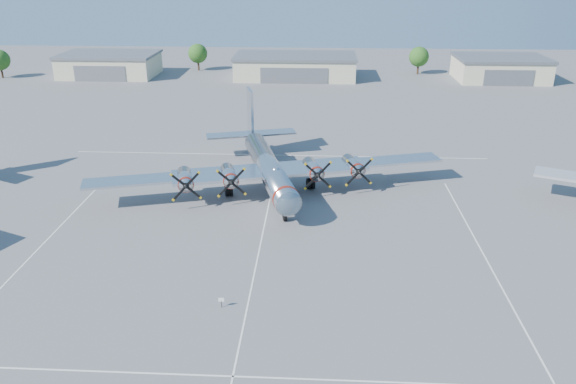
{
  "coord_description": "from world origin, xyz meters",
  "views": [
    {
      "loc": [
        5.47,
        -52.61,
        26.88
      ],
      "look_at": [
        2.46,
        3.56,
        3.2
      ],
      "focal_mm": 35.0,
      "sensor_mm": 36.0,
      "label": 1
    }
  ],
  "objects_px": {
    "hangar_center": "(295,66)",
    "main_bomber_b29": "(268,186)",
    "hangar_east": "(500,68)",
    "info_placard": "(221,301)",
    "hangar_west": "(110,64)",
    "tree_east": "(419,57)",
    "tree_west": "(198,54)"
  },
  "relations": [
    {
      "from": "hangar_west",
      "to": "main_bomber_b29",
      "type": "bearing_deg",
      "value": -57.31
    },
    {
      "from": "hangar_west",
      "to": "tree_east",
      "type": "distance_m",
      "value": 75.26
    },
    {
      "from": "tree_west",
      "to": "tree_east",
      "type": "distance_m",
      "value": 55.04
    },
    {
      "from": "hangar_center",
      "to": "hangar_east",
      "type": "relative_size",
      "value": 1.39
    },
    {
      "from": "hangar_west",
      "to": "hangar_center",
      "type": "distance_m",
      "value": 45.0
    },
    {
      "from": "hangar_east",
      "to": "tree_west",
      "type": "xyz_separation_m",
      "value": [
        -73.0,
        8.04,
        1.51
      ]
    },
    {
      "from": "hangar_center",
      "to": "main_bomber_b29",
      "type": "bearing_deg",
      "value": -90.52
    },
    {
      "from": "hangar_east",
      "to": "info_placard",
      "type": "height_order",
      "value": "hangar_east"
    },
    {
      "from": "tree_west",
      "to": "info_placard",
      "type": "distance_m",
      "value": 106.34
    },
    {
      "from": "tree_east",
      "to": "info_placard",
      "type": "xyz_separation_m",
      "value": [
        -32.13,
        -101.8,
        -3.58
      ]
    },
    {
      "from": "info_placard",
      "to": "main_bomber_b29",
      "type": "bearing_deg",
      "value": 86.96
    },
    {
      "from": "main_bomber_b29",
      "to": "hangar_east",
      "type": "bearing_deg",
      "value": 39.15
    },
    {
      "from": "hangar_east",
      "to": "main_bomber_b29",
      "type": "distance_m",
      "value": 84.56
    },
    {
      "from": "hangar_east",
      "to": "main_bomber_b29",
      "type": "bearing_deg",
      "value": -125.13
    },
    {
      "from": "tree_west",
      "to": "tree_east",
      "type": "height_order",
      "value": "same"
    },
    {
      "from": "hangar_center",
      "to": "main_bomber_b29",
      "type": "xyz_separation_m",
      "value": [
        -0.63,
        -69.13,
        -2.71
      ]
    },
    {
      "from": "hangar_east",
      "to": "hangar_center",
      "type": "bearing_deg",
      "value": -180.0
    },
    {
      "from": "hangar_west",
      "to": "hangar_center",
      "type": "height_order",
      "value": "same"
    },
    {
      "from": "hangar_center",
      "to": "main_bomber_b29",
      "type": "distance_m",
      "value": 69.18
    },
    {
      "from": "hangar_east",
      "to": "tree_east",
      "type": "xyz_separation_m",
      "value": [
        -18.0,
        6.04,
        1.51
      ]
    },
    {
      "from": "hangar_west",
      "to": "hangar_center",
      "type": "relative_size",
      "value": 0.79
    },
    {
      "from": "hangar_center",
      "to": "tree_west",
      "type": "relative_size",
      "value": 4.31
    },
    {
      "from": "tree_west",
      "to": "tree_east",
      "type": "xyz_separation_m",
      "value": [
        55.0,
        -2.0,
        0.0
      ]
    },
    {
      "from": "hangar_center",
      "to": "tree_east",
      "type": "relative_size",
      "value": 4.31
    },
    {
      "from": "hangar_east",
      "to": "tree_east",
      "type": "relative_size",
      "value": 3.1
    },
    {
      "from": "info_placard",
      "to": "tree_east",
      "type": "bearing_deg",
      "value": 72.66
    },
    {
      "from": "tree_west",
      "to": "hangar_east",
      "type": "bearing_deg",
      "value": -6.28
    },
    {
      "from": "hangar_west",
      "to": "tree_east",
      "type": "bearing_deg",
      "value": 4.6
    },
    {
      "from": "hangar_west",
      "to": "hangar_east",
      "type": "distance_m",
      "value": 93.0
    },
    {
      "from": "tree_west",
      "to": "info_placard",
      "type": "bearing_deg",
      "value": -77.57
    },
    {
      "from": "hangar_center",
      "to": "hangar_east",
      "type": "bearing_deg",
      "value": 0.0
    },
    {
      "from": "hangar_west",
      "to": "hangar_center",
      "type": "xyz_separation_m",
      "value": [
        45.0,
        -0.0,
        -0.0
      ]
    }
  ]
}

